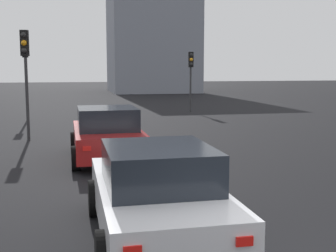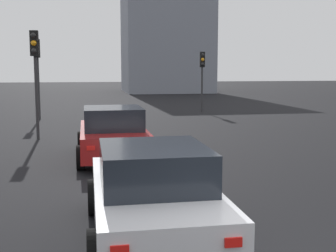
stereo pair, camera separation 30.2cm
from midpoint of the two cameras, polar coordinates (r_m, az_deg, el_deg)
The scene contains 6 objects.
car_red_right_lead at distance 12.70m, azimuth -6.42°, elevation -1.04°, with size 4.11×2.06×1.51m.
car_white_right_second at distance 6.78m, azimuth -0.71°, elevation -8.69°, with size 4.05×1.97×1.47m.
traffic_light_near_left at distance 23.20m, azimuth -16.09°, elevation 7.90°, with size 0.32×0.29×4.01m.
traffic_light_near_right at distance 16.64m, azimuth -16.26°, elevation 7.96°, with size 0.32×0.30×3.92m.
traffic_light_far_left at distance 26.31m, azimuth 4.77°, elevation 7.36°, with size 0.32×0.29×3.54m.
building_facade_left at distance 49.71m, azimuth -0.17°, elevation 11.99°, with size 9.92×9.08×13.04m, color gray.
Camera 2 is at (-4.44, 2.45, 2.60)m, focal length 47.35 mm.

